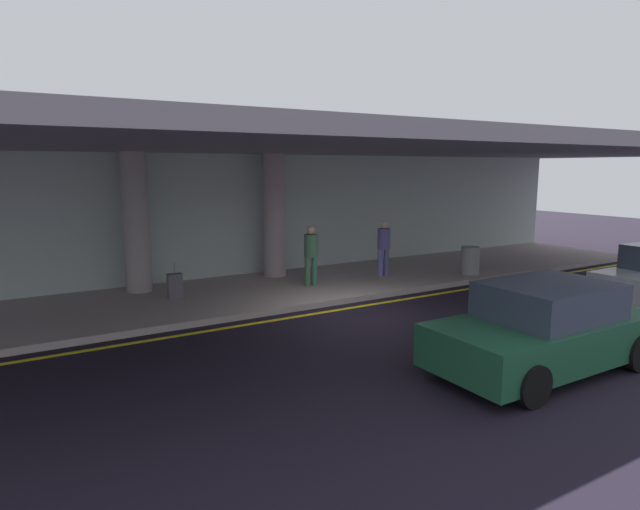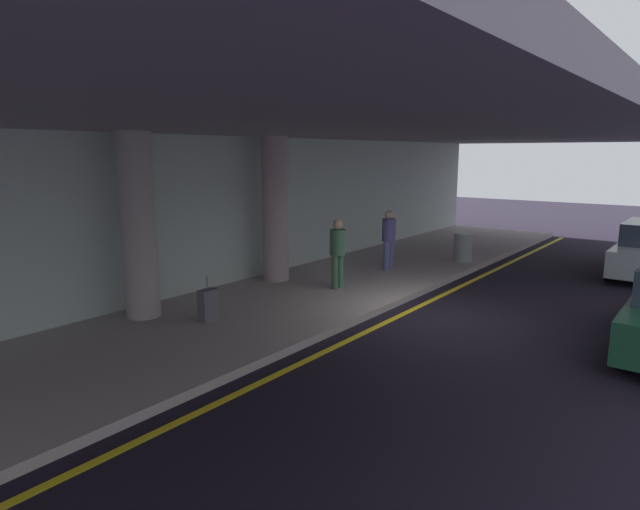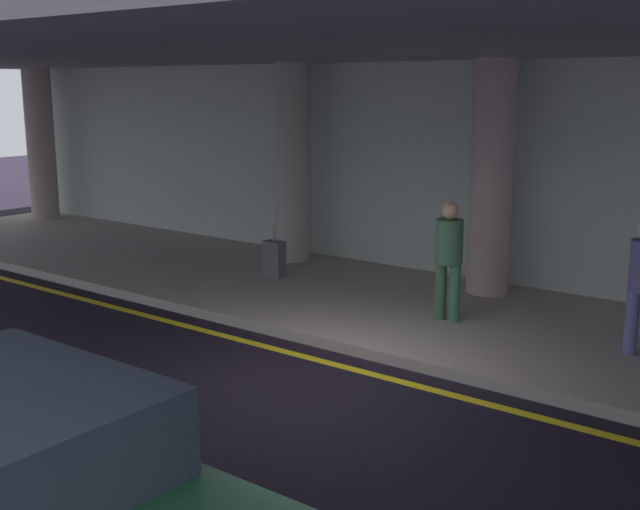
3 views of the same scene
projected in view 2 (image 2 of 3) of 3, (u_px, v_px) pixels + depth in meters
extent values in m
plane|color=black|center=(435.00, 316.00, 11.44)|extent=(60.00, 60.00, 0.00)
cube|color=#9F9390|center=(319.00, 291.00, 13.28)|extent=(26.00, 4.20, 0.15)
cube|color=yellow|center=(409.00, 311.00, 11.81)|extent=(26.00, 0.14, 0.01)
cylinder|color=#9C9191|center=(139.00, 226.00, 10.62)|extent=(0.67, 0.67, 3.65)
cylinder|color=#A18D90|center=(275.00, 210.00, 13.75)|extent=(0.67, 0.67, 3.65)
cube|color=gray|center=(336.00, 128.00, 12.26)|extent=(28.00, 13.20, 0.30)
cube|color=#AAB9B3|center=(251.00, 210.00, 14.27)|extent=(26.00, 0.30, 3.80)
cylinder|color=black|center=(619.00, 346.00, 8.75)|extent=(0.64, 0.22, 0.64)
cylinder|color=black|center=(627.00, 254.00, 16.67)|extent=(0.64, 0.22, 0.64)
cylinder|color=black|center=(611.00, 269.00, 14.56)|extent=(0.64, 0.22, 0.64)
cylinder|color=#385D3E|center=(335.00, 272.00, 13.06)|extent=(0.16, 0.16, 0.82)
cylinder|color=#366654|center=(340.00, 271.00, 13.23)|extent=(0.16, 0.16, 0.82)
cylinder|color=#376046|center=(338.00, 242.00, 13.01)|extent=(0.38, 0.38, 0.62)
sphere|color=tan|center=(338.00, 225.00, 12.93)|extent=(0.24, 0.24, 0.24)
cylinder|color=#5A5A9F|center=(386.00, 256.00, 15.14)|extent=(0.16, 0.16, 0.82)
cylinder|color=#535484|center=(390.00, 255.00, 15.31)|extent=(0.16, 0.16, 0.82)
cylinder|color=#544E90|center=(389.00, 230.00, 15.09)|extent=(0.38, 0.38, 0.62)
sphere|color=beige|center=(389.00, 215.00, 15.01)|extent=(0.24, 0.24, 0.24)
cube|color=#534F5B|center=(208.00, 305.00, 10.62)|extent=(0.36, 0.22, 0.62)
cylinder|color=slate|center=(207.00, 283.00, 10.54)|extent=(0.02, 0.02, 0.28)
cylinder|color=gray|center=(463.00, 247.00, 16.42)|extent=(0.56, 0.56, 0.85)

